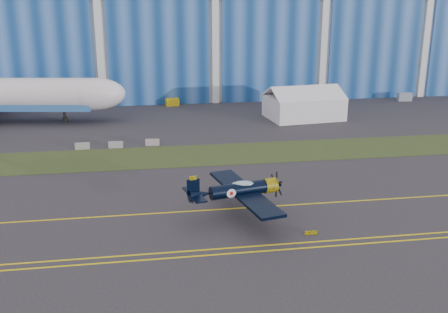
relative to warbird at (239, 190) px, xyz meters
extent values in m
plane|color=#332F34|center=(-16.22, 7.09, -2.83)|extent=(260.00, 260.00, 0.00)
cube|color=#475128|center=(-16.22, 21.09, -2.81)|extent=(260.00, 10.00, 0.02)
cube|color=silver|center=(-16.22, 79.09, 12.17)|extent=(220.00, 45.00, 30.00)
cube|color=navy|center=(-16.22, 56.29, 7.17)|extent=(220.00, 0.60, 20.00)
cube|color=yellow|center=(-16.22, 2.09, -2.82)|extent=(200.00, 0.20, 0.02)
cube|color=yellow|center=(-16.22, -7.41, -2.82)|extent=(80.00, 0.20, 0.02)
cube|color=yellow|center=(-16.22, -6.41, -2.82)|extent=(80.00, 0.20, 0.02)
cube|color=yellow|center=(5.78, -4.91, -2.65)|extent=(1.20, 0.15, 0.35)
cube|color=silver|center=(-24.34, 54.81, -1.61)|extent=(6.04, 3.91, 2.43)
cube|color=gold|center=(-3.02, 54.75, -2.11)|extent=(2.71, 1.98, 1.44)
cube|color=#8691A3|center=(44.29, 52.38, -2.02)|extent=(2.87, 1.80, 1.62)
cube|color=gray|center=(-17.39, 26.50, -2.38)|extent=(2.02, 0.65, 0.90)
cube|color=gray|center=(-12.78, 26.46, -2.38)|extent=(2.05, 0.78, 0.90)
cube|color=gray|center=(-7.62, 26.93, -2.38)|extent=(2.03, 0.72, 0.90)
camera|label=1|loc=(-8.75, -46.38, 17.97)|focal=42.00mm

